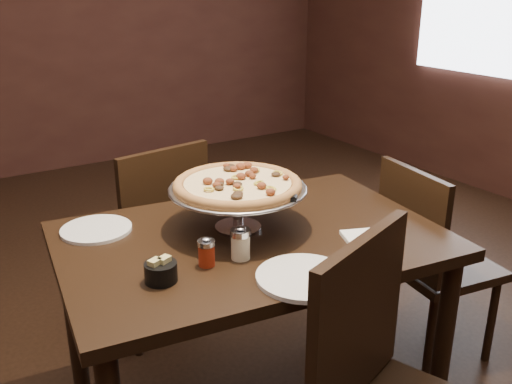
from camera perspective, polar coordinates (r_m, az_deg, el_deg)
room at (r=1.77m, az=-2.19°, el=14.84°), size 6.04×7.04×2.84m
dining_table at (r=1.95m, az=-0.45°, el=-7.06°), size 1.34×0.98×0.78m
pizza_stand at (r=1.89m, az=-1.85°, el=0.67°), size 0.46×0.46×0.19m
parmesan_shaker at (r=1.73m, az=-1.57°, el=-5.14°), size 0.06×0.06×0.11m
pepper_flake_shaker at (r=1.70m, az=-4.98°, el=-6.01°), size 0.05×0.05×0.09m
packet_caddy at (r=1.63m, az=-9.51°, el=-7.83°), size 0.09×0.09×0.07m
napkin_stack at (r=1.89m, az=10.89°, el=-4.61°), size 0.17×0.17×0.01m
plate_left at (r=2.00m, az=-15.68°, el=-3.61°), size 0.24×0.24×0.01m
plate_near at (r=1.64m, az=4.81°, el=-8.49°), size 0.27×0.27×0.01m
serving_spatula at (r=1.83m, az=3.94°, el=-0.20°), size 0.17×0.17×0.02m
chair_far at (r=2.61m, az=-10.24°, el=-4.09°), size 0.50×0.50×0.93m
chair_side at (r=2.53m, az=16.90°, el=-6.17°), size 0.47×0.47×0.88m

